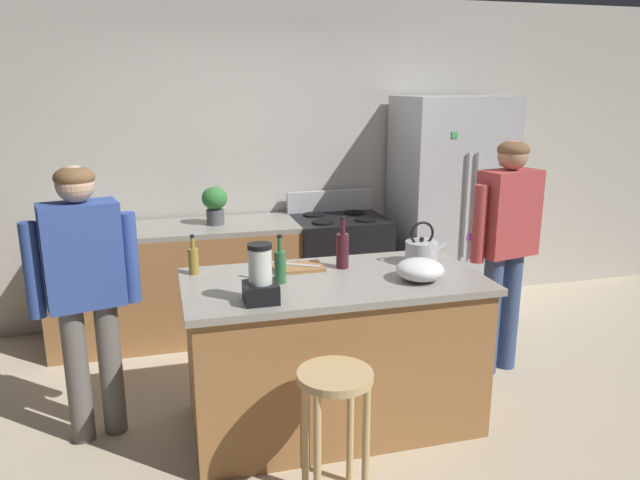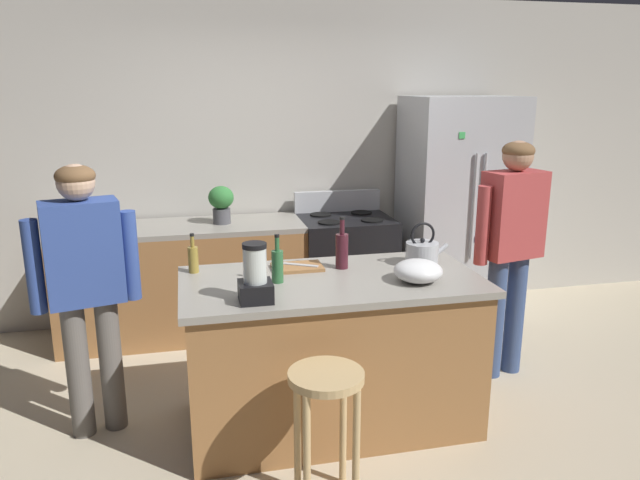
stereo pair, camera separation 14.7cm
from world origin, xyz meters
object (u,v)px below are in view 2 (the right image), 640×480
(stove_range, at_px, (345,269))
(blender_appliance, at_px, (255,277))
(bottle_olive_oil, at_px, (277,265))
(tea_kettle, at_px, (422,252))
(bar_stool, at_px, (326,403))
(person_by_island_left, at_px, (85,277))
(bottle_vinegar, at_px, (193,258))
(potted_plant, at_px, (221,202))
(bottle_wine, at_px, (342,249))
(mixing_bowl, at_px, (418,271))
(cutting_board, at_px, (297,267))
(kitchen_island, at_px, (331,352))
(refrigerator, at_px, (457,209))
(chef_knife, at_px, (301,265))
(person_by_sink_right, at_px, (511,237))

(stove_range, distance_m, blender_appliance, 2.12)
(bottle_olive_oil, xyz_separation_m, tea_kettle, (0.92, 0.13, -0.02))
(bar_stool, bearing_deg, blender_appliance, 122.56)
(person_by_island_left, xyz_separation_m, bottle_vinegar, (0.59, 0.07, 0.05))
(potted_plant, xyz_separation_m, bottle_wine, (0.62, -1.37, -0.06))
(bottle_wine, bearing_deg, stove_range, 73.80)
(potted_plant, xyz_separation_m, bottle_olive_oil, (0.21, -1.55, -0.07))
(mixing_bowl, height_order, tea_kettle, tea_kettle)
(person_by_island_left, relative_size, cutting_board, 5.28)
(bottle_olive_oil, bearing_deg, kitchen_island, -0.55)
(bar_stool, distance_m, bottle_olive_oil, 0.85)
(bar_stool, xyz_separation_m, cutting_board, (0.04, 0.92, 0.39))
(refrigerator, distance_m, cutting_board, 2.08)
(refrigerator, relative_size, stove_range, 1.73)
(stove_range, xyz_separation_m, potted_plant, (-1.02, 0.03, 0.62))
(kitchen_island, height_order, cutting_board, cutting_board)
(bottle_wine, height_order, bottle_vinegar, bottle_wine)
(chef_knife, bearing_deg, bar_stool, -63.93)
(stove_range, xyz_separation_m, blender_appliance, (-0.96, -1.80, 0.57))
(cutting_board, bearing_deg, mixing_bowl, -31.85)
(bottle_wine, bearing_deg, tea_kettle, -5.02)
(kitchen_island, relative_size, potted_plant, 5.71)
(bar_stool, distance_m, potted_plant, 2.33)
(blender_appliance, bearing_deg, bottle_wine, 38.09)
(potted_plant, xyz_separation_m, mixing_bowl, (0.98, -1.71, -0.11))
(refrigerator, bearing_deg, cutting_board, -142.19)
(blender_appliance, bearing_deg, potted_plant, 91.59)
(chef_knife, bearing_deg, refrigerator, 67.96)
(person_by_sink_right, relative_size, bottle_wine, 5.19)
(bottle_vinegar, xyz_separation_m, chef_knife, (0.63, -0.07, -0.06))
(bottle_vinegar, height_order, cutting_board, bottle_vinegar)
(stove_range, height_order, bar_stool, stove_range)
(refrigerator, height_order, bottle_vinegar, refrigerator)
(stove_range, distance_m, mixing_bowl, 1.76)
(person_by_island_left, relative_size, bottle_olive_oil, 5.73)
(bottle_vinegar, height_order, mixing_bowl, bottle_vinegar)
(kitchen_island, height_order, chef_knife, chef_knife)
(bar_stool, distance_m, tea_kettle, 1.24)
(stove_range, distance_m, person_by_island_left, 2.32)
(person_by_sink_right, xyz_separation_m, chef_knife, (-1.47, -0.13, -0.05))
(potted_plant, height_order, chef_knife, potted_plant)
(person_by_island_left, relative_size, chef_knife, 7.19)
(tea_kettle, bearing_deg, bottle_wine, 174.98)
(cutting_board, bearing_deg, stove_range, 63.26)
(kitchen_island, height_order, mixing_bowl, mixing_bowl)
(person_by_sink_right, bearing_deg, bar_stool, -145.58)
(kitchen_island, relative_size, tea_kettle, 6.22)
(stove_range, height_order, chef_knife, stove_range)
(stove_range, height_order, mixing_bowl, stove_range)
(bar_stool, xyz_separation_m, potted_plant, (-0.32, 2.24, 0.55))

